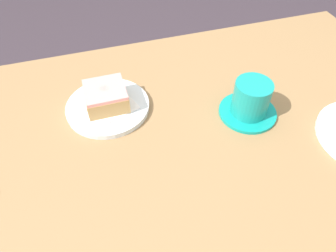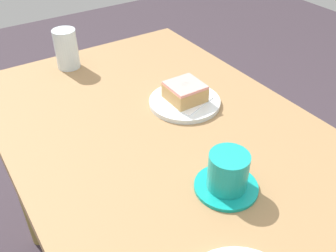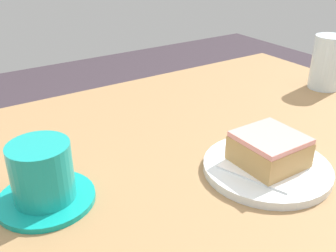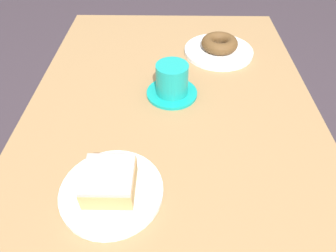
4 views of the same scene
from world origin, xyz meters
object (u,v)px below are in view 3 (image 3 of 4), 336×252
at_px(donut_glazed_square, 269,149).
at_px(water_glass, 327,62).
at_px(plate_glazed_square, 267,168).
at_px(coffee_cup, 42,176).

relative_size(donut_glazed_square, water_glass, 0.75).
height_order(plate_glazed_square, coffee_cup, coffee_cup).
height_order(plate_glazed_square, water_glass, water_glass).
bearing_deg(water_glass, plate_glazed_square, 25.98).
bearing_deg(donut_glazed_square, plate_glazed_square, -26.57).
bearing_deg(donut_glazed_square, water_glass, -154.02).
bearing_deg(coffee_cup, donut_glazed_square, 159.86).
distance_m(plate_glazed_square, donut_glazed_square, 0.03).
xyz_separation_m(donut_glazed_square, water_glass, (-0.38, -0.18, 0.02)).
relative_size(plate_glazed_square, donut_glazed_square, 2.11).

